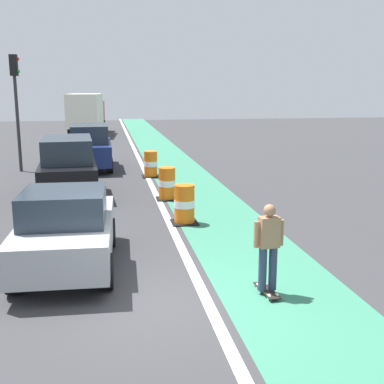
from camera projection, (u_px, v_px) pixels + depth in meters
ground_plane at (155, 302)px, 8.72m from camera, size 100.00×100.00×0.00m
bike_lane_strip at (184, 178)px, 20.69m from camera, size 2.50×80.00×0.01m
lane_divider_stripe at (148, 179)px, 20.44m from camera, size 0.20×80.00×0.01m
skateboarder_on_lane at (268, 246)px, 8.88m from camera, size 0.57×0.82×1.69m
parked_sedan_nearest at (66, 230)px, 10.20m from camera, size 2.03×4.16×1.70m
parked_suv_second at (68, 167)px, 17.02m from camera, size 2.12×4.70×2.04m
parked_suv_third at (90, 146)px, 22.83m from camera, size 1.97×4.63×2.04m
traffic_barrel_front at (184, 205)px, 13.67m from camera, size 0.73×0.73×1.09m
traffic_barrel_mid at (167, 184)px, 16.60m from camera, size 0.73×0.73×1.09m
traffic_barrel_back at (151, 164)px, 20.81m from camera, size 0.73×0.73×1.09m
delivery_truck_down_block at (87, 111)px, 39.27m from camera, size 2.86×7.75×3.23m
traffic_light_corner at (16, 92)px, 21.58m from camera, size 0.41×0.32×5.10m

